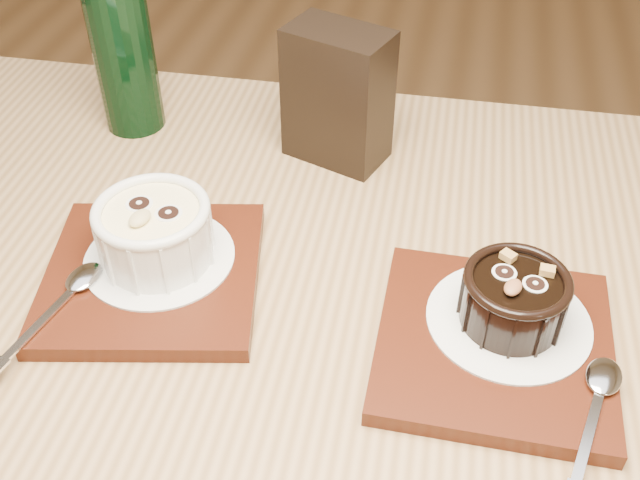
# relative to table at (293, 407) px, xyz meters

# --- Properties ---
(table) EXTENTS (1.22, 0.83, 0.75)m
(table) POSITION_rel_table_xyz_m (0.00, 0.00, 0.00)
(table) COLOR olive
(table) RESTS_ON ground
(tray_left) EXTENTS (0.21, 0.21, 0.01)m
(tray_left) POSITION_rel_table_xyz_m (-0.13, 0.04, 0.10)
(tray_left) COLOR #45190B
(tray_left) RESTS_ON table
(doily_left) EXTENTS (0.13, 0.13, 0.00)m
(doily_left) POSITION_rel_table_xyz_m (-0.13, 0.05, 0.11)
(doily_left) COLOR white
(doily_left) RESTS_ON tray_left
(ramekin_white) EXTENTS (0.10, 0.10, 0.06)m
(ramekin_white) POSITION_rel_table_xyz_m (-0.13, 0.05, 0.14)
(ramekin_white) COLOR white
(ramekin_white) RESTS_ON doily_left
(spoon_left) EXTENTS (0.05, 0.14, 0.01)m
(spoon_left) POSITION_rel_table_xyz_m (-0.19, -0.02, 0.11)
(spoon_left) COLOR silver
(spoon_left) RESTS_ON tray_left
(tray_right) EXTENTS (0.18, 0.18, 0.01)m
(tray_right) POSITION_rel_table_xyz_m (0.16, 0.02, 0.10)
(tray_right) COLOR #45190B
(tray_right) RESTS_ON table
(doily_right) EXTENTS (0.13, 0.13, 0.00)m
(doily_right) POSITION_rel_table_xyz_m (0.17, 0.04, 0.11)
(doily_right) COLOR white
(doily_right) RESTS_ON tray_right
(ramekin_dark) EXTENTS (0.08, 0.08, 0.05)m
(ramekin_dark) POSITION_rel_table_xyz_m (0.17, 0.04, 0.13)
(ramekin_dark) COLOR black
(ramekin_dark) RESTS_ON doily_right
(spoon_right) EXTENTS (0.06, 0.14, 0.01)m
(spoon_right) POSITION_rel_table_xyz_m (0.23, -0.04, 0.11)
(spoon_right) COLOR silver
(spoon_right) RESTS_ON tray_right
(condiment_stand) EXTENTS (0.11, 0.09, 0.14)m
(condiment_stand) POSITION_rel_table_xyz_m (-0.01, 0.26, 0.16)
(condiment_stand) COLOR black
(condiment_stand) RESTS_ON table
(green_bottle) EXTENTS (0.06, 0.06, 0.24)m
(green_bottle) POSITION_rel_table_xyz_m (-0.24, 0.28, 0.18)
(green_bottle) COLOR black
(green_bottle) RESTS_ON table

